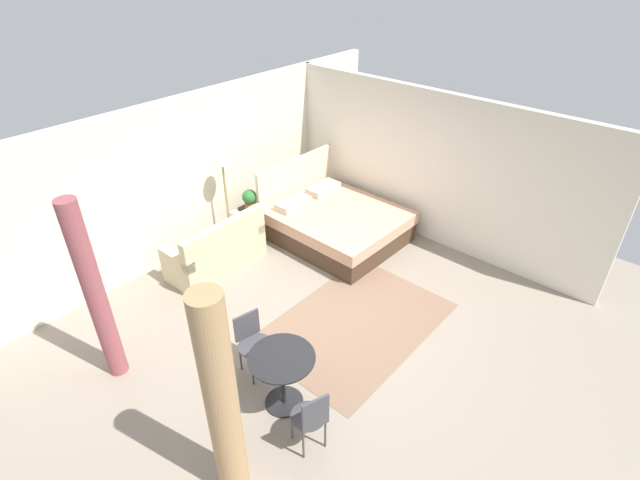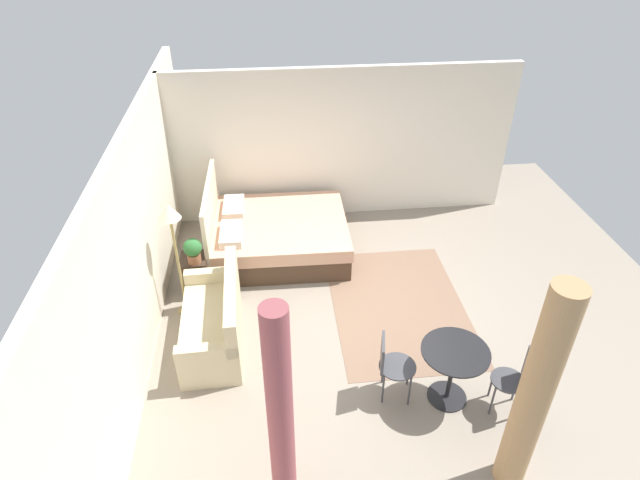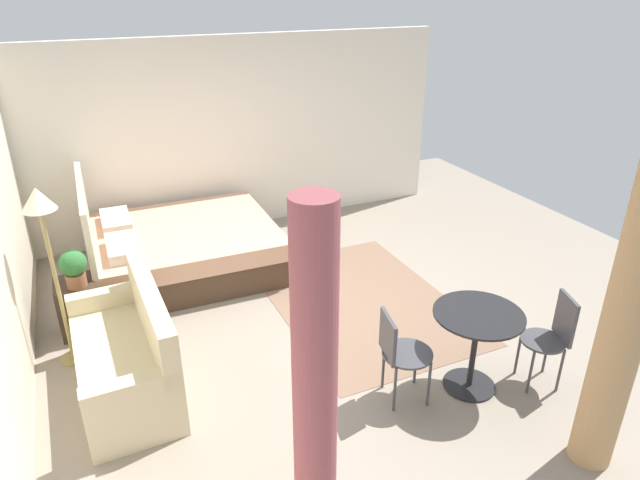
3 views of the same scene
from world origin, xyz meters
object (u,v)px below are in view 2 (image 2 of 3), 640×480
(nightstand, at_px, (196,274))
(cafe_chair_near_window, at_px, (517,377))
(balcony_table, at_px, (453,365))
(couch, at_px, (215,323))
(bed, at_px, (276,234))
(potted_plant, at_px, (193,250))
(cafe_chair_near_couch, at_px, (391,362))
(vase, at_px, (192,248))
(floor_lamp, at_px, (171,225))

(nightstand, xyz_separation_m, cafe_chair_near_window, (-2.52, -3.64, 0.24))
(balcony_table, bearing_deg, cafe_chair_near_window, -109.10)
(couch, xyz_separation_m, nightstand, (1.11, 0.34, -0.04))
(bed, relative_size, potted_plant, 5.70)
(bed, height_order, cafe_chair_near_couch, bed)
(vase, height_order, floor_lamp, floor_lamp)
(cafe_chair_near_couch, bearing_deg, bed, 21.27)
(potted_plant, relative_size, floor_lamp, 0.22)
(couch, distance_m, vase, 1.32)
(cafe_chair_near_window, bearing_deg, nightstand, 55.32)
(nightstand, relative_size, potted_plant, 1.47)
(cafe_chair_near_window, bearing_deg, vase, 54.11)
(bed, relative_size, balcony_table, 2.86)
(vase, distance_m, cafe_chair_near_couch, 3.28)
(nightstand, xyz_separation_m, potted_plant, (-0.10, -0.03, 0.48))
(bed, height_order, potted_plant, bed)
(floor_lamp, bearing_deg, nightstand, -13.04)
(bed, relative_size, cafe_chair_near_couch, 2.62)
(vase, relative_size, balcony_table, 0.25)
(cafe_chair_near_window, relative_size, cafe_chair_near_couch, 1.05)
(bed, height_order, couch, bed)
(balcony_table, distance_m, cafe_chair_near_window, 0.67)
(bed, relative_size, couch, 1.35)
(potted_plant, xyz_separation_m, cafe_chair_near_window, (-2.42, -3.60, -0.24))
(couch, bearing_deg, floor_lamp, 35.52)
(nightstand, bearing_deg, vase, 3.12)
(bed, relative_size, cafe_chair_near_window, 2.49)
(floor_lamp, xyz_separation_m, cafe_chair_near_window, (-2.04, -3.75, -0.89))
(couch, bearing_deg, bed, -23.07)
(bed, xyz_separation_m, cafe_chair_near_window, (-3.36, -2.47, 0.20))
(floor_lamp, bearing_deg, cafe_chair_near_window, -118.58)
(potted_plant, height_order, cafe_chair_near_couch, potted_plant)
(couch, height_order, floor_lamp, floor_lamp)
(nightstand, bearing_deg, couch, -162.85)
(nightstand, xyz_separation_m, floor_lamp, (-0.48, 0.11, 1.13))
(potted_plant, bearing_deg, cafe_chair_near_couch, -131.75)
(nightstand, distance_m, balcony_table, 3.79)
(bed, distance_m, potted_plant, 1.54)
(floor_lamp, relative_size, cafe_chair_near_window, 1.98)
(floor_lamp, height_order, balcony_table, floor_lamp)
(cafe_chair_near_window, bearing_deg, couch, 66.87)
(bed, height_order, nightstand, bed)
(couch, relative_size, vase, 8.31)
(potted_plant, height_order, cafe_chair_near_window, potted_plant)
(couch, distance_m, floor_lamp, 1.34)
(balcony_table, height_order, cafe_chair_near_window, cafe_chair_near_window)
(potted_plant, xyz_separation_m, vase, (0.22, 0.04, -0.11))
(nightstand, distance_m, cafe_chair_near_window, 4.43)
(couch, bearing_deg, cafe_chair_near_couch, -117.72)
(potted_plant, bearing_deg, vase, 10.47)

